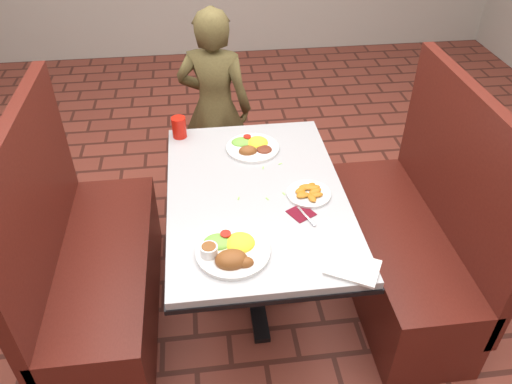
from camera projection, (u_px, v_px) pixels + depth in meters
dining_table at (256, 208)px, 2.32m from camera, size 0.81×1.21×0.75m
booth_bench_left at (95, 272)px, 2.44m from camera, size 0.47×1.20×1.17m
booth_bench_right at (408, 244)px, 2.60m from camera, size 0.47×1.20×1.17m
diner_person at (215, 108)px, 3.13m from camera, size 0.53×0.42×1.27m
near_dinner_plate at (231, 249)px, 1.93m from camera, size 0.29×0.29×0.09m
far_dinner_plate at (252, 145)px, 2.53m from camera, size 0.27×0.27×0.07m
plantain_plate at (309, 193)px, 2.24m from camera, size 0.20×0.20×0.03m
maroon_napkin at (301, 213)px, 2.14m from camera, size 0.13×0.13×0.00m
spoon_utensil at (306, 216)px, 2.12m from camera, size 0.06×0.13×0.00m
red_tumbler at (179, 127)px, 2.61m from camera, size 0.07×0.07×0.11m
paper_napkin at (353, 268)px, 1.88m from camera, size 0.24×0.22×0.01m
knife_utensil at (250, 242)px, 1.99m from camera, size 0.02×0.18×0.00m
fork_utensil at (256, 251)px, 1.95m from camera, size 0.08×0.15×0.00m
lettuce_shreds at (263, 183)px, 2.31m from camera, size 0.28×0.32×0.00m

